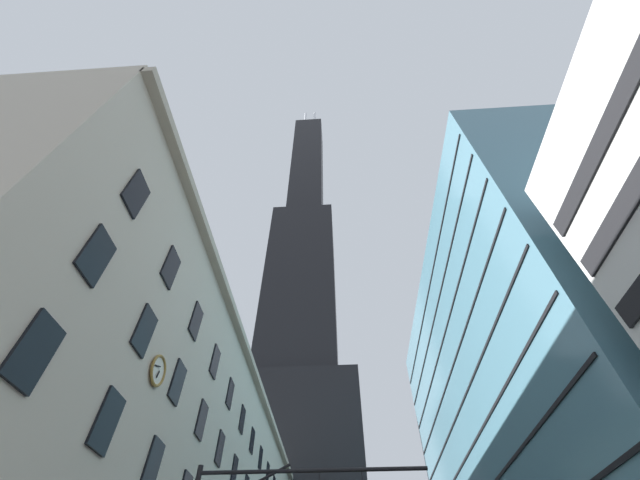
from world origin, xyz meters
name	(u,v)px	position (x,y,z in m)	size (l,w,h in m)	color
dark_skyscraper	(300,332)	(-12.18, 71.90, 59.82)	(27.79, 27.79, 200.79)	black
glass_office_midrise	(538,407)	(19.53, 30.47, 20.26)	(17.17, 50.40, 40.51)	teal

